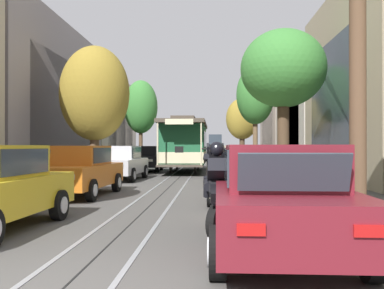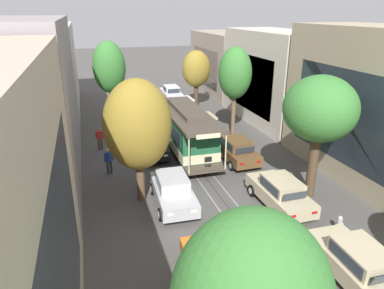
# 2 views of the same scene
# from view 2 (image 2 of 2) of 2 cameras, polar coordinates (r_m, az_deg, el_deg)

# --- Properties ---
(ground_plane) EXTENTS (160.00, 160.00, 0.00)m
(ground_plane) POSITION_cam_2_polar(r_m,az_deg,el_deg) (22.39, 1.38, -4.27)
(ground_plane) COLOR #4C4947
(trolley_track_rails) EXTENTS (1.14, 55.57, 0.01)m
(trolley_track_rails) POSITION_cam_2_polar(r_m,az_deg,el_deg) (24.79, -0.59, -1.67)
(trolley_track_rails) COLOR gray
(trolley_track_rails) RESTS_ON ground
(building_facade_left) EXTENTS (5.36, 47.27, 9.10)m
(building_facade_left) POSITION_cam_2_polar(r_m,az_deg,el_deg) (22.35, -25.16, 5.51)
(building_facade_left) COLOR #BCAD93
(building_facade_left) RESTS_ON ground
(building_facade_right) EXTENTS (5.73, 47.27, 8.69)m
(building_facade_right) POSITION_cam_2_polar(r_m,az_deg,el_deg) (28.08, 19.01, 8.01)
(building_facade_right) COLOR #BCAD93
(building_facade_right) RESTS_ON ground
(parked_car_orange_second_left) EXTENTS (2.13, 4.42, 1.58)m
(parked_car_orange_second_left) POSITION_cam_2_polar(r_m,az_deg,el_deg) (13.36, 4.06, -19.84)
(parked_car_orange_second_left) COLOR orange
(parked_car_orange_second_left) RESTS_ON ground
(parked_car_silver_mid_left) EXTENTS (2.13, 4.42, 1.58)m
(parked_car_silver_mid_left) POSITION_cam_2_polar(r_m,az_deg,el_deg) (18.44, -3.07, -7.34)
(parked_car_silver_mid_left) COLOR #B7B7BC
(parked_car_silver_mid_left) RESTS_ON ground
(parked_car_black_fourth_left) EXTENTS (2.08, 4.40, 1.58)m
(parked_car_black_fourth_left) POSITION_cam_2_polar(r_m,az_deg,el_deg) (24.67, -6.73, 0.04)
(parked_car_black_fourth_left) COLOR black
(parked_car_black_fourth_left) RESTS_ON ground
(parked_car_green_fifth_left) EXTENTS (2.11, 4.41, 1.58)m
(parked_car_green_fifth_left) POSITION_cam_2_polar(r_m,az_deg,el_deg) (30.28, -9.05, 3.89)
(parked_car_green_fifth_left) COLOR #1E6038
(parked_car_green_fifth_left) RESTS_ON ground
(parked_car_beige_second_right) EXTENTS (2.09, 4.40, 1.58)m
(parked_car_beige_second_right) POSITION_cam_2_polar(r_m,az_deg,el_deg) (14.98, 25.18, -16.98)
(parked_car_beige_second_right) COLOR #C1B28E
(parked_car_beige_second_right) RESTS_ON ground
(parked_car_beige_mid_right) EXTENTS (2.02, 4.37, 1.58)m
(parked_car_beige_mid_right) POSITION_cam_2_polar(r_m,az_deg,el_deg) (18.78, 13.97, -7.43)
(parked_car_beige_mid_right) COLOR #C1B28E
(parked_car_beige_mid_right) RESTS_ON ground
(parked_car_brown_fourth_right) EXTENTS (2.07, 4.39, 1.58)m
(parked_car_brown_fourth_right) POSITION_cam_2_polar(r_m,az_deg,el_deg) (23.72, 7.08, -0.84)
(parked_car_brown_fourth_right) COLOR brown
(parked_car_brown_fourth_right) RESTS_ON ground
(parked_car_beige_fifth_right) EXTENTS (2.04, 4.38, 1.58)m
(parked_car_beige_fifth_right) POSITION_cam_2_polar(r_m,az_deg,el_deg) (28.90, 1.97, 3.32)
(parked_car_beige_fifth_right) COLOR #C1B28E
(parked_car_beige_fifth_right) RESTS_ON ground
(parked_car_white_sixth_right) EXTENTS (2.00, 4.36, 1.58)m
(parked_car_white_sixth_right) POSITION_cam_2_polar(r_m,az_deg,el_deg) (34.54, -1.29, 6.25)
(parked_car_white_sixth_right) COLOR silver
(parked_car_white_sixth_right) RESTS_ON ground
(parked_car_white_far_right) EXTENTS (2.06, 4.39, 1.58)m
(parked_car_white_far_right) POSITION_cam_2_polar(r_m,az_deg,el_deg) (40.19, -3.37, 8.31)
(parked_car_white_far_right) COLOR silver
(parked_car_white_far_right) RESTS_ON ground
(street_tree_kerb_left_second) EXTENTS (3.41, 3.06, 6.48)m
(street_tree_kerb_left_second) POSITION_cam_2_polar(r_m,az_deg,el_deg) (17.77, -8.73, 3.03)
(street_tree_kerb_left_second) COLOR brown
(street_tree_kerb_left_second) RESTS_ON ground
(street_tree_kerb_left_mid) EXTENTS (2.80, 2.58, 7.08)m
(street_tree_kerb_left_mid) POSITION_cam_2_polar(r_m,az_deg,el_deg) (32.00, -13.15, 11.92)
(street_tree_kerb_left_mid) COLOR brown
(street_tree_kerb_left_mid) RESTS_ON ground
(street_tree_kerb_right_second) EXTENTS (3.64, 3.78, 6.56)m
(street_tree_kerb_right_second) POSITION_cam_2_polar(r_m,az_deg,el_deg) (18.85, 19.85, 5.26)
(street_tree_kerb_right_second) COLOR #4C3826
(street_tree_kerb_right_second) RESTS_ON ground
(street_tree_kerb_right_mid) EXTENTS (2.53, 2.62, 6.96)m
(street_tree_kerb_right_mid) POSITION_cam_2_polar(r_m,az_deg,el_deg) (27.56, 6.92, 11.20)
(street_tree_kerb_right_mid) COLOR brown
(street_tree_kerb_right_mid) RESTS_ON ground
(street_tree_kerb_right_fourth) EXTENTS (2.83, 2.42, 5.80)m
(street_tree_kerb_right_fourth) POSITION_cam_2_polar(r_m,az_deg,el_deg) (36.03, 0.68, 11.94)
(street_tree_kerb_right_fourth) COLOR #4C3826
(street_tree_kerb_right_fourth) RESTS_ON ground
(cable_car_trolley) EXTENTS (2.62, 9.14, 3.28)m
(cable_car_trolley) POSITION_cam_2_polar(r_m,az_deg,el_deg) (24.74, -0.98, 2.38)
(cable_car_trolley) COLOR #1E5B38
(cable_car_trolley) RESTS_ON ground
(pedestrian_on_right_pavement) EXTENTS (0.55, 0.26, 1.62)m
(pedestrian_on_right_pavement) POSITION_cam_2_polar(r_m,az_deg,el_deg) (26.31, -14.60, 1.10)
(pedestrian_on_right_pavement) COLOR #4C4233
(pedestrian_on_right_pavement) RESTS_ON ground
(pedestrian_crossing_far) EXTENTS (0.55, 0.39, 1.63)m
(pedestrian_crossing_far) POSITION_cam_2_polar(r_m,az_deg,el_deg) (22.31, -13.22, -2.36)
(pedestrian_crossing_far) COLOR #282D38
(pedestrian_crossing_far) RESTS_ON ground
(fire_hydrant) EXTENTS (0.40, 0.22, 0.84)m
(fire_hydrant) POSITION_cam_2_polar(r_m,az_deg,el_deg) (17.75, 22.56, -11.70)
(fire_hydrant) COLOR #B2B2B7
(fire_hydrant) RESTS_ON ground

